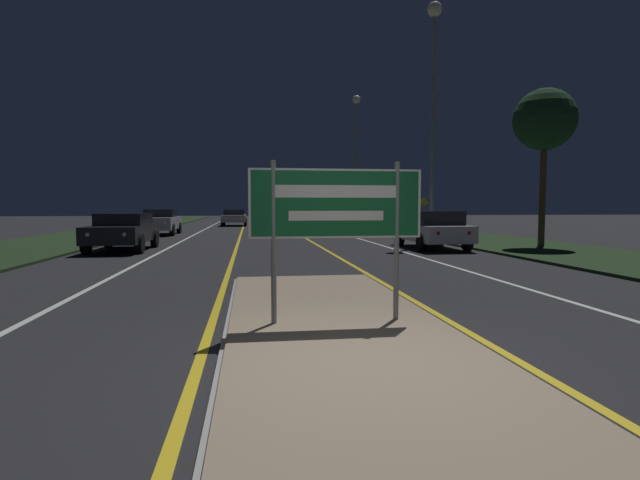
% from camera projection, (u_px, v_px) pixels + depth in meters
% --- Properties ---
extents(ground_plane, '(160.00, 160.00, 0.00)m').
position_uv_depth(ground_plane, '(366.00, 372.00, 4.82)').
color(ground_plane, '#232326').
extents(median_island, '(2.88, 8.70, 0.10)m').
position_uv_depth(median_island, '(336.00, 325.00, 6.52)').
color(median_island, '#999993').
rests_on(median_island, ground_plane).
extents(verge_left, '(5.00, 100.00, 0.08)m').
position_uv_depth(verge_left, '(69.00, 240.00, 23.26)').
color(verge_left, '#1E3319').
rests_on(verge_left, ground_plane).
extents(verge_right, '(5.00, 100.00, 0.08)m').
position_uv_depth(verge_right, '(456.00, 236.00, 25.89)').
color(verge_right, '#1E3319').
rests_on(verge_right, ground_plane).
extents(centre_line_yellow_left, '(0.12, 70.00, 0.01)m').
position_uv_depth(centre_line_yellow_left, '(241.00, 233.00, 29.29)').
color(centre_line_yellow_left, gold).
rests_on(centre_line_yellow_left, ground_plane).
extents(centre_line_yellow_right, '(0.12, 70.00, 0.01)m').
position_uv_depth(centre_line_yellow_right, '(296.00, 233.00, 29.74)').
color(centre_line_yellow_right, gold).
rests_on(centre_line_yellow_right, ground_plane).
extents(lane_line_white_left, '(0.12, 70.00, 0.01)m').
position_uv_depth(lane_line_white_left, '(196.00, 234.00, 28.94)').
color(lane_line_white_left, silver).
rests_on(lane_line_white_left, ground_plane).
extents(lane_line_white_right, '(0.12, 70.00, 0.01)m').
position_uv_depth(lane_line_white_right, '(339.00, 233.00, 30.10)').
color(lane_line_white_right, silver).
rests_on(lane_line_white_right, ground_plane).
extents(edge_line_white_left, '(0.10, 70.00, 0.01)m').
position_uv_depth(edge_line_white_left, '(143.00, 234.00, 28.52)').
color(edge_line_white_left, silver).
rests_on(edge_line_white_left, ground_plane).
extents(edge_line_white_right, '(0.10, 70.00, 0.01)m').
position_uv_depth(edge_line_white_right, '(387.00, 232.00, 30.52)').
color(edge_line_white_right, silver).
rests_on(edge_line_white_right, ground_plane).
extents(highway_sign, '(2.24, 0.07, 2.08)m').
position_uv_depth(highway_sign, '(336.00, 210.00, 6.41)').
color(highway_sign, gray).
rests_on(highway_sign, median_island).
extents(streetlight_right_near, '(0.63, 0.63, 10.14)m').
position_uv_depth(streetlight_right_near, '(434.00, 78.00, 21.04)').
color(streetlight_right_near, gray).
rests_on(streetlight_right_near, ground_plane).
extents(streetlight_right_far, '(0.57, 0.57, 9.34)m').
position_uv_depth(streetlight_right_far, '(356.00, 140.00, 35.04)').
color(streetlight_right_far, gray).
rests_on(streetlight_right_far, ground_plane).
extents(car_receding_0, '(1.91, 4.23, 1.42)m').
position_uv_depth(car_receding_0, '(432.00, 229.00, 18.84)').
color(car_receding_0, silver).
rests_on(car_receding_0, ground_plane).
extents(car_receding_1, '(1.97, 4.42, 1.53)m').
position_uv_depth(car_receding_1, '(359.00, 218.00, 32.38)').
color(car_receding_1, maroon).
rests_on(car_receding_1, ground_plane).
extents(car_receding_2, '(1.89, 4.17, 1.34)m').
position_uv_depth(car_receding_2, '(297.00, 216.00, 42.32)').
color(car_receding_2, '#B7B7BC').
rests_on(car_receding_2, ground_plane).
extents(car_receding_3, '(2.01, 4.45, 1.51)m').
position_uv_depth(car_receding_3, '(285.00, 214.00, 50.94)').
color(car_receding_3, black).
rests_on(car_receding_3, ground_plane).
extents(car_approaching_0, '(1.94, 4.31, 1.34)m').
position_uv_depth(car_approaching_0, '(123.00, 230.00, 17.98)').
color(car_approaching_0, black).
rests_on(car_approaching_0, ground_plane).
extents(car_approaching_1, '(1.86, 4.18, 1.42)m').
position_uv_depth(car_approaching_1, '(161.00, 221.00, 27.88)').
color(car_approaching_1, '#B7B7BC').
rests_on(car_approaching_1, ground_plane).
extents(car_approaching_2, '(2.01, 4.42, 1.32)m').
position_uv_depth(car_approaching_2, '(234.00, 217.00, 40.73)').
color(car_approaching_2, '#B7B7BC').
rests_on(car_approaching_2, ground_plane).
extents(warning_sign, '(0.60, 0.06, 2.05)m').
position_uv_depth(warning_sign, '(424.00, 211.00, 29.61)').
color(warning_sign, gray).
rests_on(warning_sign, verge_right).
extents(roadside_palm_right, '(2.31, 2.31, 5.94)m').
position_uv_depth(roadside_palm_right, '(545.00, 121.00, 18.77)').
color(roadside_palm_right, '#4C3823').
rests_on(roadside_palm_right, verge_right).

